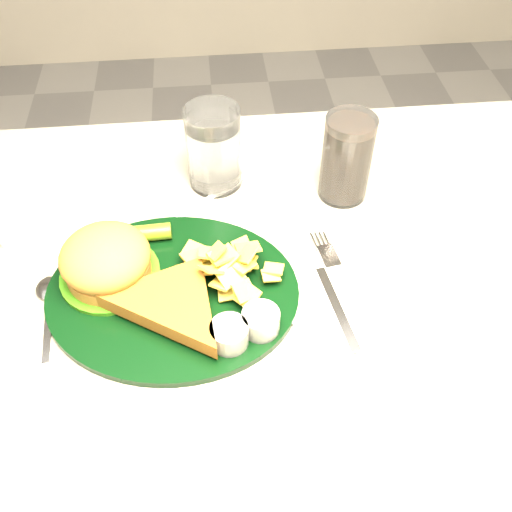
{
  "coord_description": "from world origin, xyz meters",
  "views": [
    {
      "loc": [
        -0.03,
        -0.46,
        1.34
      ],
      "look_at": [
        0.02,
        0.02,
        0.8
      ],
      "focal_mm": 40.0,
      "sensor_mm": 36.0,
      "label": 1
    }
  ],
  "objects_px": {
    "dinner_plate": "(170,277)",
    "cola_glass": "(346,158)",
    "water_glass": "(214,148)",
    "fork_napkin": "(335,301)",
    "table": "(245,423)"
  },
  "relations": [
    {
      "from": "cola_glass",
      "to": "fork_napkin",
      "type": "height_order",
      "value": "cola_glass"
    },
    {
      "from": "cola_glass",
      "to": "fork_napkin",
      "type": "xyz_separation_m",
      "value": [
        -0.05,
        -0.21,
        -0.06
      ]
    },
    {
      "from": "table",
      "to": "cola_glass",
      "type": "xyz_separation_m",
      "value": [
        0.17,
        0.18,
        0.44
      ]
    },
    {
      "from": "table",
      "to": "water_glass",
      "type": "distance_m",
      "value": 0.5
    },
    {
      "from": "table",
      "to": "dinner_plate",
      "type": "xyz_separation_m",
      "value": [
        -0.09,
        0.01,
        0.41
      ]
    },
    {
      "from": "dinner_plate",
      "to": "fork_napkin",
      "type": "bearing_deg",
      "value": -2.38
    },
    {
      "from": "fork_napkin",
      "to": "dinner_plate",
      "type": "bearing_deg",
      "value": 161.37
    },
    {
      "from": "dinner_plate",
      "to": "fork_napkin",
      "type": "distance_m",
      "value": 0.21
    },
    {
      "from": "dinner_plate",
      "to": "cola_glass",
      "type": "bearing_deg",
      "value": 41.55
    },
    {
      "from": "dinner_plate",
      "to": "cola_glass",
      "type": "xyz_separation_m",
      "value": [
        0.26,
        0.17,
        0.03
      ]
    },
    {
      "from": "table",
      "to": "dinner_plate",
      "type": "height_order",
      "value": "dinner_plate"
    },
    {
      "from": "water_glass",
      "to": "cola_glass",
      "type": "bearing_deg",
      "value": -13.83
    },
    {
      "from": "dinner_plate",
      "to": "cola_glass",
      "type": "relative_size",
      "value": 2.43
    },
    {
      "from": "cola_glass",
      "to": "fork_napkin",
      "type": "relative_size",
      "value": 0.76
    },
    {
      "from": "water_glass",
      "to": "fork_napkin",
      "type": "relative_size",
      "value": 0.74
    }
  ]
}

